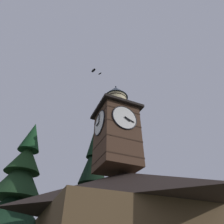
{
  "coord_description": "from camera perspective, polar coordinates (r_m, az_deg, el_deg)",
  "views": [
    {
      "loc": [
        5.82,
        10.9,
        2.33
      ],
      "look_at": [
        0.1,
        -1.84,
        12.72
      ],
      "focal_mm": 30.33,
      "sensor_mm": 36.0,
      "label": 1
    }
  ],
  "objects": [
    {
      "name": "flying_bird_high",
      "position": [
        20.38,
        -5.6,
        12.37
      ],
      "size": [
        0.33,
        0.57,
        0.16
      ],
      "color": "black"
    },
    {
      "name": "clock_tower",
      "position": [
        16.71,
        1.3,
        -4.7
      ],
      "size": [
        3.81,
        3.81,
        8.94
      ],
      "color": "#4C3323",
      "rests_on": "building_main"
    },
    {
      "name": "pine_tree_behind",
      "position": [
        19.49,
        -6.27,
        -24.72
      ],
      "size": [
        5.15,
        5.15,
        14.26
      ],
      "color": "#473323",
      "rests_on": "ground_plane"
    },
    {
      "name": "flying_bird_low",
      "position": [
        25.35,
        -3.68,
        11.45
      ],
      "size": [
        0.33,
        0.49,
        0.11
      ],
      "color": "black"
    },
    {
      "name": "pine_tree_aside",
      "position": [
        18.42,
        -27.77,
        -23.55
      ],
      "size": [
        6.19,
        6.19,
        13.01
      ],
      "color": "#473323",
      "rests_on": "ground_plane"
    },
    {
      "name": "moon",
      "position": [
        61.04,
        -7.79,
        -24.3
      ],
      "size": [
        2.11,
        2.11,
        2.11
      ],
      "color": "silver"
    }
  ]
}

